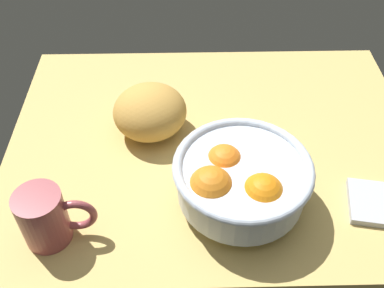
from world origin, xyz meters
The scene contains 5 objects.
ground_plane centered at (0.00, 0.00, -1.50)cm, with size 78.72×60.56×3.00cm, color tan.
fruit_bowl centered at (3.06, -15.03, 6.16)cm, with size 22.34×22.34×10.79cm.
bread_loaf centered at (-12.13, 3.37, 4.84)cm, with size 14.02×13.59×9.67cm, color gold.
napkin_folded centered at (27.50, -16.29, 0.62)cm, with size 11.39×9.10×1.24cm, color #B1B6C4.
mug centered at (-26.83, -20.74, 4.87)cm, with size 11.87×7.32×9.74cm.
Camera 1 is at (-5.60, -61.71, 61.31)cm, focal length 42.32 mm.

